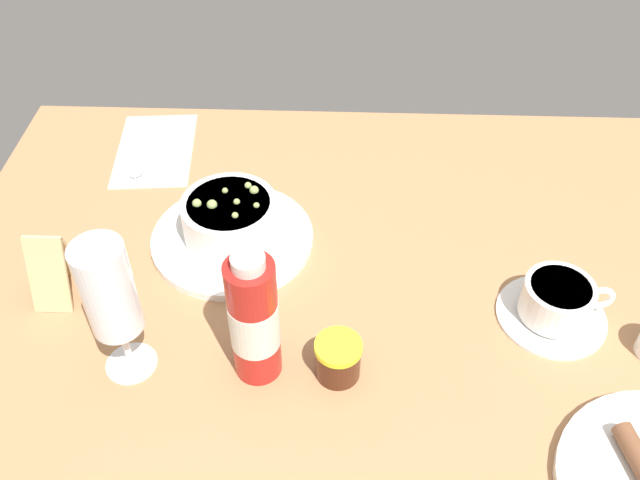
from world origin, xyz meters
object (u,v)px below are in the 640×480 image
object	(u,v)px
porridge_bowl	(231,224)
wine_glass	(109,295)
sauce_bottle_red	(254,320)
coffee_cup	(556,303)
cutlery_setting	(154,150)
menu_card	(52,266)
jam_jar	(338,359)

from	to	relation	value
porridge_bowl	wine_glass	distance (cm)	24.89
sauce_bottle_red	porridge_bowl	bearing A→B (deg)	-74.53
coffee_cup	cutlery_setting	bearing A→B (deg)	-29.63
porridge_bowl	sauce_bottle_red	distance (cm)	22.49
sauce_bottle_red	cutlery_setting	bearing A→B (deg)	-62.79
sauce_bottle_red	menu_card	size ratio (longest dim) A/B	1.83
porridge_bowl	coffee_cup	distance (cm)	43.64
sauce_bottle_red	menu_card	xyz separation A→B (cm)	(26.83, -10.66, -3.66)
porridge_bowl	cutlery_setting	distance (cm)	25.96
cutlery_setting	jam_jar	bearing A→B (deg)	126.11
porridge_bowl	jam_jar	world-z (taller)	porridge_bowl
porridge_bowl	cutlery_setting	world-z (taller)	porridge_bowl
menu_card	porridge_bowl	bearing A→B (deg)	-153.65
jam_jar	menu_card	size ratio (longest dim) A/B	0.55
porridge_bowl	menu_card	size ratio (longest dim) A/B	2.26
porridge_bowl	coffee_cup	bearing A→B (deg)	163.84
sauce_bottle_red	wine_glass	bearing A→B (deg)	0.73
cutlery_setting	jam_jar	distance (cm)	52.15
menu_card	wine_glass	bearing A→B (deg)	137.24
porridge_bowl	sauce_bottle_red	bearing A→B (deg)	105.47
menu_card	cutlery_setting	bearing A→B (deg)	-99.96
cutlery_setting	wine_glass	size ratio (longest dim) A/B	1.07
wine_glass	sauce_bottle_red	size ratio (longest dim) A/B	1.04
porridge_bowl	menu_card	distance (cm)	23.49
coffee_cup	wine_glass	size ratio (longest dim) A/B	0.73
coffee_cup	sauce_bottle_red	distance (cm)	37.64
cutlery_setting	sauce_bottle_red	bearing A→B (deg)	117.21
coffee_cup	porridge_bowl	bearing A→B (deg)	-16.16
coffee_cup	menu_card	distance (cm)	62.98
porridge_bowl	menu_card	bearing A→B (deg)	26.35
wine_glass	menu_card	world-z (taller)	wine_glass
jam_jar	menu_card	world-z (taller)	menu_card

